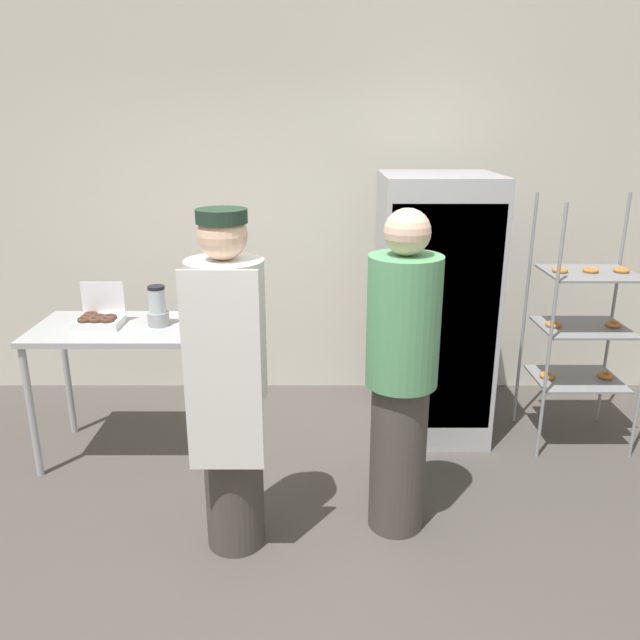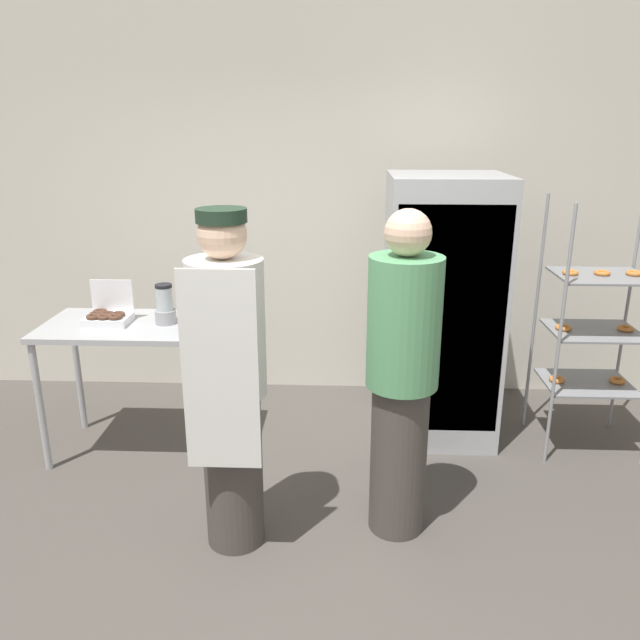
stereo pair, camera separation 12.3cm
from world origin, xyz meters
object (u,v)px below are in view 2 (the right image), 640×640
at_px(baking_rack, 594,330).
at_px(donut_box, 107,316).
at_px(person_customer, 402,377).
at_px(refrigerator, 441,310).
at_px(person_baker, 229,381).
at_px(blender_pitcher, 165,306).

bearing_deg(baking_rack, donut_box, -176.35).
bearing_deg(person_customer, donut_box, 156.66).
xyz_separation_m(baking_rack, person_customer, (-1.34, -0.98, 0.06)).
height_order(baking_rack, person_customer, person_customer).
distance_m(refrigerator, donut_box, 2.21).
relative_size(baking_rack, donut_box, 6.05).
relative_size(baking_rack, person_baker, 0.96).
bearing_deg(baking_rack, refrigerator, 170.46).
xyz_separation_m(donut_box, blender_pitcher, (0.37, 0.02, 0.07)).
distance_m(donut_box, person_customer, 1.98).
relative_size(blender_pitcher, person_customer, 0.15).
height_order(refrigerator, blender_pitcher, refrigerator).
bearing_deg(donut_box, person_customer, -23.34).
xyz_separation_m(refrigerator, person_customer, (-0.36, -1.15, -0.01)).
xyz_separation_m(donut_box, person_baker, (0.95, -0.94, -0.03)).
bearing_deg(donut_box, refrigerator, 9.54).
height_order(blender_pitcher, person_customer, person_customer).
bearing_deg(person_baker, baking_rack, 27.32).
distance_m(blender_pitcher, person_baker, 1.12).
xyz_separation_m(refrigerator, blender_pitcher, (-1.80, -0.35, 0.11)).
bearing_deg(blender_pitcher, person_baker, -58.65).
xyz_separation_m(refrigerator, person_baker, (-1.22, -1.30, 0.01)).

